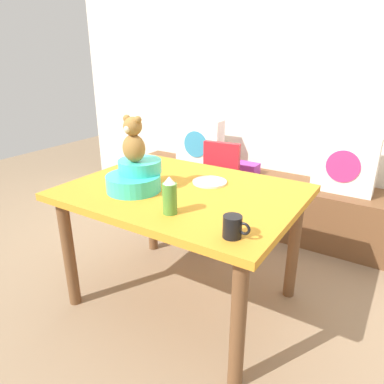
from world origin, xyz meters
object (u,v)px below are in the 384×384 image
(pillow_floral_right, at_px, (345,164))
(book_stack, at_px, (247,168))
(coffee_mug, at_px, (233,227))
(ketchup_bottle, at_px, (170,196))
(infant_seat_teal, at_px, (136,177))
(highchair, at_px, (215,179))
(teddy_bear, at_px, (133,140))
(dining_table, at_px, (183,206))
(pillow_floral_left, at_px, (200,143))
(dinner_plate_near, at_px, (210,182))
(cell_phone, at_px, (147,168))

(pillow_floral_right, xyz_separation_m, book_stack, (-0.79, 0.02, -0.17))
(coffee_mug, bearing_deg, book_stack, 111.74)
(pillow_floral_right, distance_m, ketchup_bottle, 1.60)
(infant_seat_teal, bearing_deg, ketchup_bottle, -24.81)
(highchair, bearing_deg, coffee_mug, -58.26)
(teddy_bear, bearing_deg, infant_seat_teal, 90.00)
(pillow_floral_right, relative_size, coffee_mug, 3.67)
(dining_table, bearing_deg, teddy_bear, -147.46)
(ketchup_bottle, bearing_deg, infant_seat_teal, 155.19)
(pillow_floral_left, height_order, teddy_bear, teddy_bear)
(ketchup_bottle, height_order, dinner_plate_near, ketchup_bottle)
(infant_seat_teal, distance_m, teddy_bear, 0.21)
(infant_seat_teal, relative_size, dinner_plate_near, 1.65)
(ketchup_bottle, xyz_separation_m, dinner_plate_near, (-0.05, 0.47, -0.08))
(dining_table, bearing_deg, highchair, 105.83)
(pillow_floral_right, xyz_separation_m, ketchup_bottle, (-0.52, -1.51, 0.15))
(coffee_mug, relative_size, dinner_plate_near, 0.60)
(book_stack, distance_m, cell_phone, 1.09)
(dining_table, xyz_separation_m, teddy_bear, (-0.22, -0.14, 0.38))
(dining_table, relative_size, cell_phone, 8.87)
(book_stack, height_order, teddy_bear, teddy_bear)
(book_stack, height_order, cell_phone, cell_phone)
(infant_seat_teal, xyz_separation_m, coffee_mug, (0.70, -0.21, -0.02))
(cell_phone, bearing_deg, book_stack, -28.43)
(ketchup_bottle, bearing_deg, dinner_plate_near, 96.20)
(dinner_plate_near, bearing_deg, pillow_floral_left, 123.88)
(pillow_floral_right, distance_m, teddy_bear, 1.64)
(book_stack, distance_m, coffee_mug, 1.73)
(infant_seat_teal, bearing_deg, teddy_bear, -90.00)
(pillow_floral_left, height_order, cell_phone, pillow_floral_left)
(pillow_floral_left, xyz_separation_m, ketchup_bottle, (0.75, -1.51, 0.15))
(ketchup_bottle, distance_m, coffee_mug, 0.36)
(book_stack, height_order, dinner_plate_near, dinner_plate_near)
(dining_table, xyz_separation_m, ketchup_bottle, (0.13, -0.30, 0.19))
(dining_table, distance_m, ketchup_bottle, 0.37)
(book_stack, xyz_separation_m, coffee_mug, (0.63, -1.58, 0.28))
(highchair, relative_size, cell_phone, 5.49)
(pillow_floral_left, bearing_deg, ketchup_bottle, -63.59)
(dining_table, height_order, ketchup_bottle, ketchup_bottle)
(pillow_floral_left, height_order, pillow_floral_right, same)
(ketchup_bottle, distance_m, cell_phone, 0.74)
(highchair, relative_size, coffee_mug, 6.58)
(dining_table, relative_size, coffee_mug, 10.65)
(ketchup_bottle, xyz_separation_m, coffee_mug, (0.36, -0.05, -0.04))
(book_stack, xyz_separation_m, highchair, (-0.08, -0.44, 0.01))
(book_stack, relative_size, cell_phone, 1.39)
(highchair, bearing_deg, ketchup_bottle, -72.06)
(pillow_floral_right, relative_size, dining_table, 0.34)
(book_stack, distance_m, ketchup_bottle, 1.59)
(dining_table, relative_size, ketchup_bottle, 6.91)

